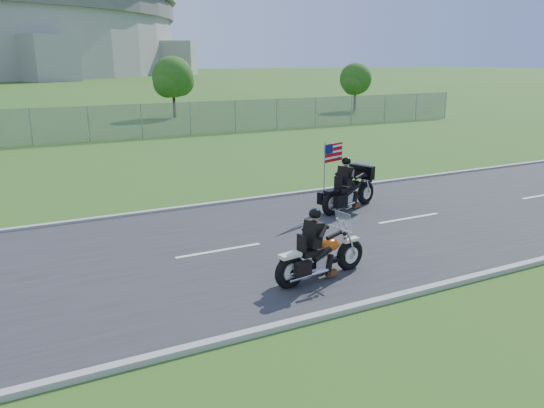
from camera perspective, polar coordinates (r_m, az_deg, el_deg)
name	(u,v)px	position (r m, az deg, el deg)	size (l,w,h in m)	color
ground	(290,240)	(13.91, 1.96, -3.89)	(420.00, 420.00, 0.00)	#275C1C
road	(290,239)	(13.90, 1.96, -3.82)	(120.00, 8.00, 0.04)	#28282B
curb_north	(231,202)	(17.39, -4.49, 0.22)	(120.00, 0.18, 0.12)	#9E9B93
curb_south	(390,299)	(10.79, 12.55, -9.92)	(120.00, 0.18, 0.12)	#9E9B93
fence	(31,127)	(31.71, -24.52, 7.56)	(60.00, 0.03, 2.00)	gray
tree_fence_near	(173,79)	(43.36, -10.57, 13.06)	(3.52, 3.28, 4.75)	#382316
tree_fence_far	(356,81)	(48.70, 8.99, 12.98)	(3.08, 2.87, 4.20)	#382316
motorcycle_lead	(320,257)	(11.37, 5.16, -5.71)	(2.42, 0.82, 1.63)	black
motorcycle_follow	(349,192)	(16.62, 8.28, 1.29)	(2.48, 1.22, 2.13)	black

